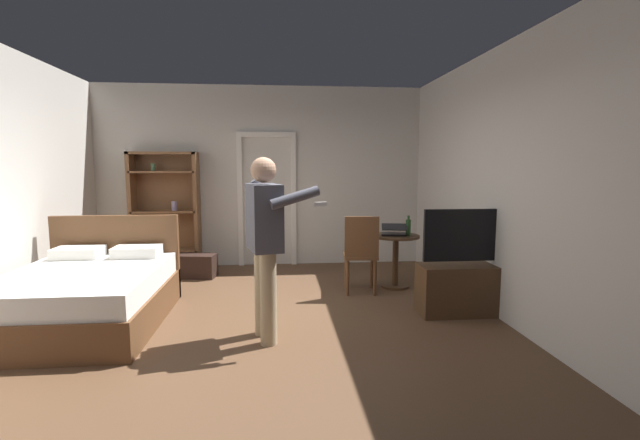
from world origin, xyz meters
TOP-DOWN VIEW (x-y plane):
  - ground_plane at (0.00, 0.00)m, footprint 6.14×6.14m
  - wall_back at (0.00, 2.85)m, footprint 5.36×0.12m
  - wall_right at (2.62, 0.00)m, footprint 0.12×5.82m
  - doorway_frame at (0.08, 2.77)m, footprint 0.93×0.08m
  - bed at (-1.68, 0.20)m, footprint 1.46×1.91m
  - bookshelf at (-1.48, 2.63)m, footprint 1.02×0.32m
  - tv_flatscreen at (2.26, 0.13)m, footprint 1.00×0.40m
  - side_table at (1.79, 1.25)m, footprint 0.62×0.62m
  - laptop at (1.75, 1.20)m, footprint 0.38×0.39m
  - bottle_on_table at (1.93, 1.17)m, footprint 0.06×0.06m
  - wooden_chair at (1.28, 1.00)m, footprint 0.46×0.46m
  - person_blue_shirt at (0.13, -0.39)m, footprint 0.73×0.64m
  - suitcase_dark at (-0.97, 2.04)m, footprint 0.67×0.41m

SIDE VIEW (x-z plane):
  - ground_plane at x=0.00m, z-range 0.00..0.00m
  - suitcase_dark at x=-0.97m, z-range 0.00..0.33m
  - bed at x=-1.68m, z-range -0.21..0.81m
  - tv_flatscreen at x=2.26m, z-range -0.23..0.92m
  - side_table at x=1.79m, z-range 0.12..0.82m
  - wooden_chair at x=1.28m, z-range 0.05..1.04m
  - laptop at x=1.75m, z-range 0.67..0.83m
  - bottle_on_table at x=1.93m, z-range 0.68..0.94m
  - person_blue_shirt at x=0.13m, z-range 0.14..1.82m
  - bookshelf at x=-1.48m, z-range 0.08..1.89m
  - doorway_frame at x=0.08m, z-range 0.16..2.29m
  - wall_back at x=0.00m, z-range 0.00..2.85m
  - wall_right at x=2.62m, z-range 0.00..2.85m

